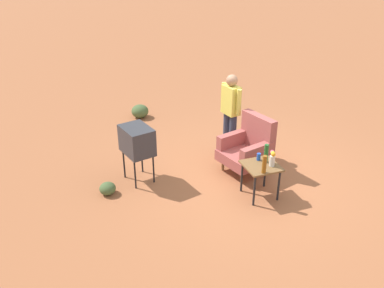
{
  "coord_description": "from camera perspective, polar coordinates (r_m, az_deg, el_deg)",
  "views": [
    {
      "loc": [
        5.75,
        -3.21,
        3.88
      ],
      "look_at": [
        -0.32,
        -0.97,
        0.65
      ],
      "focal_mm": 38.33,
      "sensor_mm": 36.0,
      "label": 1
    }
  ],
  "objects": [
    {
      "name": "soda_can_blue",
      "position": [
        6.9,
        9.26,
        -1.76
      ],
      "size": [
        0.07,
        0.07,
        0.12
      ],
      "primitive_type": "cylinder",
      "color": "blue",
      "rests_on": "side_table"
    },
    {
      "name": "side_table",
      "position": [
        6.83,
        9.57,
        -3.52
      ],
      "size": [
        0.56,
        0.56,
        0.59
      ],
      "color": "black",
      "rests_on": "ground"
    },
    {
      "name": "bottle_wine_green",
      "position": [
        6.81,
        10.28,
        -1.3
      ],
      "size": [
        0.07,
        0.07,
        0.32
      ],
      "primitive_type": "cylinder",
      "color": "#1E5623",
      "rests_on": "side_table"
    },
    {
      "name": "tv_on_stand",
      "position": [
        7.11,
        -7.65,
        0.46
      ],
      "size": [
        0.69,
        0.57,
        1.03
      ],
      "color": "black",
      "rests_on": "ground"
    },
    {
      "name": "ground_plane",
      "position": [
        7.64,
        7.73,
        -4.25
      ],
      "size": [
        60.0,
        60.0,
        0.0
      ],
      "primitive_type": "plane",
      "color": "#A05B38"
    },
    {
      "name": "flower_vase",
      "position": [
        6.72,
        11.12,
        -1.89
      ],
      "size": [
        0.15,
        0.1,
        0.27
      ],
      "color": "silver",
      "rests_on": "side_table"
    },
    {
      "name": "shrub_near",
      "position": [
        7.12,
        -11.66,
        -6.08
      ],
      "size": [
        0.28,
        0.28,
        0.21
      ],
      "primitive_type": "ellipsoid",
      "color": "#475B33",
      "rests_on": "ground"
    },
    {
      "name": "person_standing",
      "position": [
        7.97,
        5.39,
        4.76
      ],
      "size": [
        0.56,
        0.29,
        1.64
      ],
      "color": "#2D3347",
      "rests_on": "ground"
    },
    {
      "name": "armchair",
      "position": [
        7.55,
        7.86,
        -0.36
      ],
      "size": [
        0.93,
        0.95,
        1.06
      ],
      "color": "brown",
      "rests_on": "ground"
    },
    {
      "name": "shrub_mid",
      "position": [
        10.04,
        -7.25,
        4.55
      ],
      "size": [
        0.41,
        0.41,
        0.32
      ],
      "primitive_type": "ellipsoid",
      "color": "#475B33",
      "rests_on": "ground"
    },
    {
      "name": "bottle_tall_amber",
      "position": [
        6.5,
        10.03,
        -2.8
      ],
      "size": [
        0.07,
        0.07,
        0.3
      ],
      "primitive_type": "cylinder",
      "color": "brown",
      "rests_on": "side_table"
    }
  ]
}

